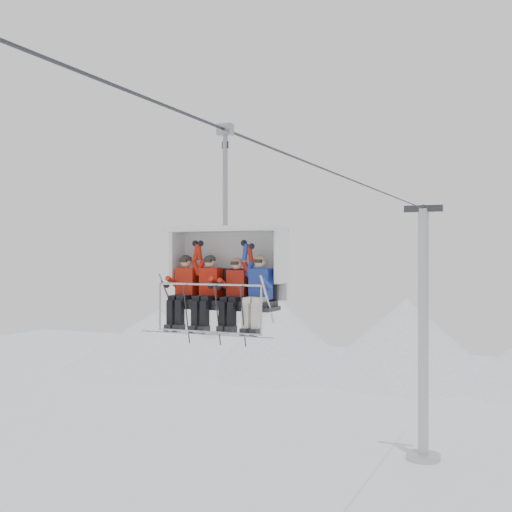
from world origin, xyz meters
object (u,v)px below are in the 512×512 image
at_px(skier_far_right, 258,291).
at_px(skier_center_right, 235,291).
at_px(chairlift_carrier, 228,265).
at_px(skier_center_left, 208,290).
at_px(lift_tower_right, 423,350).
at_px(skier_far_left, 184,289).

bearing_deg(skier_far_right, skier_center_right, -179.20).
height_order(chairlift_carrier, skier_center_left, chairlift_carrier).
height_order(lift_tower_right, skier_center_left, lift_tower_right).
relative_size(chairlift_carrier, skier_center_left, 2.36).
height_order(lift_tower_right, chairlift_carrier, lift_tower_right).
relative_size(chairlift_carrier, skier_far_right, 2.36).
relative_size(skier_center_left, skier_center_right, 1.00).
relative_size(chairlift_carrier, skier_center_right, 2.36).
distance_m(chairlift_carrier, skier_center_right, 0.65).
bearing_deg(skier_far_right, chairlift_carrier, 158.63).
xyz_separation_m(skier_far_left, skier_center_right, (1.11, -0.01, -0.02)).
xyz_separation_m(chairlift_carrier, skier_center_right, (0.30, -0.31, -0.49)).
bearing_deg(lift_tower_right, skier_center_right, -89.28).
bearing_deg(chairlift_carrier, skier_center_left, -132.51).
distance_m(skier_far_left, skier_center_right, 1.12).
xyz_separation_m(chairlift_carrier, skier_far_left, (-0.82, -0.30, -0.46)).
height_order(skier_far_left, skier_far_right, same).
relative_size(lift_tower_right, skier_center_right, 7.99).
xyz_separation_m(chairlift_carrier, skier_far_right, (0.78, -0.30, -0.46)).
xyz_separation_m(skier_far_left, skier_center_left, (0.54, 0.00, 0.00)).
relative_size(lift_tower_right, skier_far_right, 7.99).
bearing_deg(skier_center_left, chairlift_carrier, 47.49).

